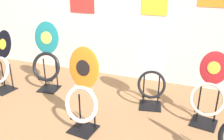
{
  "coord_description": "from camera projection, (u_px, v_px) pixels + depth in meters",
  "views": [
    {
      "loc": [
        1.5,
        -1.52,
        1.69
      ],
      "look_at": [
        0.54,
        1.06,
        0.55
      ],
      "focal_mm": 40.0,
      "sensor_mm": 36.0,
      "label": 1
    }
  ],
  "objects": [
    {
      "name": "toilet_seat_display_crimson_swirl",
      "position": [
        209.0,
        92.0,
        2.79
      ],
      "size": [
        0.41,
        0.38,
        0.84
      ],
      "color": "black",
      "rests_on": "ground_plane"
    },
    {
      "name": "toilet_seat_display_teal_sax",
      "position": [
        47.0,
        61.0,
        3.57
      ],
      "size": [
        0.45,
        0.31,
        0.99
      ],
      "color": "black",
      "rests_on": "ground_plane"
    },
    {
      "name": "toilet_seat_display_jazz_black",
      "position": [
        1.0,
        65.0,
        3.56
      ],
      "size": [
        0.43,
        0.38,
        0.87
      ],
      "color": "black",
      "rests_on": "ground_plane"
    },
    {
      "name": "toilet_seat_display_white_plain",
      "position": [
        152.0,
        75.0,
        3.14
      ],
      "size": [
        0.41,
        0.37,
        0.92
      ],
      "color": "black",
      "rests_on": "ground_plane"
    },
    {
      "name": "toilet_seat_display_orange_sun",
      "position": [
        82.0,
        94.0,
        2.64
      ],
      "size": [
        0.42,
        0.31,
        0.95
      ],
      "color": "black",
      "rests_on": "ground_plane"
    }
  ]
}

